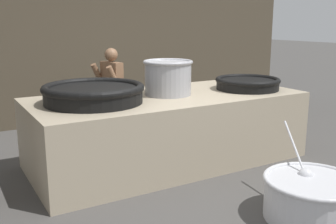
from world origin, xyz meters
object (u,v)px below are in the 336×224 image
(giant_wok_near, at_px, (94,93))
(cook, at_px, (112,91))
(giant_wok_far, at_px, (247,83))
(prep_bowl_vegetables, at_px, (312,196))
(stock_pot, at_px, (168,77))

(giant_wok_near, height_order, cook, cook)
(giant_wok_far, bearing_deg, prep_bowl_vegetables, -113.72)
(giant_wok_far, distance_m, prep_bowl_vegetables, 2.35)
(prep_bowl_vegetables, bearing_deg, cook, 100.70)
(giant_wok_far, height_order, prep_bowl_vegetables, giant_wok_far)
(giant_wok_near, xyz_separation_m, giant_wok_far, (2.35, -0.20, -0.03))
(stock_pot, height_order, prep_bowl_vegetables, stock_pot)
(cook, xyz_separation_m, prep_bowl_vegetables, (0.67, -3.56, -0.59))
(giant_wok_near, bearing_deg, cook, 59.54)
(giant_wok_near, xyz_separation_m, prep_bowl_vegetables, (1.46, -2.21, -0.85))
(cook, distance_m, prep_bowl_vegetables, 3.67)
(giant_wok_near, height_order, giant_wok_far, giant_wok_near)
(stock_pot, distance_m, cook, 1.41)
(giant_wok_far, bearing_deg, giant_wok_near, 175.18)
(giant_wok_near, distance_m, prep_bowl_vegetables, 2.78)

